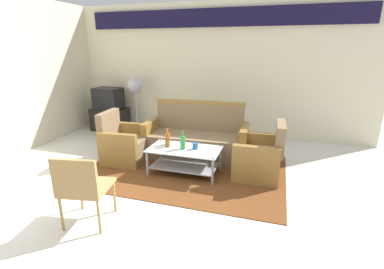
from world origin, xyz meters
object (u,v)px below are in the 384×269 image
Objects in this scene: armchair_left at (125,145)px; armchair_right at (259,158)px; bottle_brown at (167,141)px; wicker_chair at (82,185)px; coffee_table at (184,157)px; tv_stand at (110,119)px; cup at (195,146)px; bottle_green at (183,142)px; pedestal_fan at (135,88)px; bottle_orange at (167,139)px; couch at (196,140)px; television at (108,98)px.

armchair_right is (2.26, 0.05, 0.00)m from armchair_left.
bottle_brown is 1.63m from wicker_chair.
tv_stand reaches higher than coffee_table.
armchair_right is at bearing 36.46° from wicker_chair.
armchair_left is 1.34m from cup.
bottle_green is at bearing 101.97° from armchair_right.
armchair_left is 0.67× the size of pedestal_fan.
bottle_orange is 1.71m from wicker_chair.
pedestal_fan is (-1.75, 1.07, 0.70)m from couch.
pedestal_fan reaches higher than bottle_green.
couch reaches higher than armchair_left.
armchair_right is 3.36m from pedestal_fan.
pedestal_fan is at bearing 134.31° from coffee_table.
television is (-2.15, 1.67, 0.25)m from bottle_orange.
couch reaches higher than armchair_right.
bottle_green reaches higher than tv_stand.
armchair_right is 1.36× the size of television.
tv_stand is (-2.44, 1.02, -0.06)m from couch.
coffee_table is 1.38× the size of tv_stand.
tv_stand is (-2.46, 1.77, -0.01)m from coffee_table.
bottle_green is at bearing -163.41° from cup.
armchair_left is 1.06× the size of tv_stand.
couch is at bearing 91.96° from coffee_table.
armchair_right is at bearing 153.31° from couch.
bottle_orange is (-0.04, 0.09, 0.01)m from bottle_brown.
bottle_green is at bearing -46.31° from pedestal_fan.
wicker_chair reaches higher than tv_stand.
television reaches higher than bottle_brown.
armchair_right is at bearing 9.87° from bottle_brown.
armchair_left is 2.10m from television.
cup is at bearing 16.59° from bottle_green.
television is at bearing 144.31° from coffee_table.
bottle_green is 3.04m from television.
couch is 7.51× the size of bottle_brown.
armchair_right is at bearing -28.61° from pedestal_fan.
bottle_green is 0.32m from bottle_orange.
bottle_orange is at bearing 63.33° from couch.
bottle_green is 2.90× the size of cup.
bottle_green is 1.09× the size of bottle_orange.
wicker_chair is (-0.59, -1.57, -0.03)m from bottle_green.
television reaches higher than wicker_chair.
pedestal_fan is at bearing 4.15° from tv_stand.
bottle_brown is (-0.28, 0.00, 0.23)m from coffee_table.
armchair_left is 1.88m from wicker_chair.
couch reaches higher than bottle_brown.
cup is 0.12× the size of tv_stand.
bottle_brown is 0.84× the size of bottle_green.
coffee_table is 3.07m from television.
coffee_table is at bearing -45.69° from pedestal_fan.
bottle_brown is 0.19× the size of pedestal_fan.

